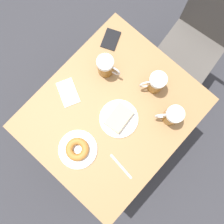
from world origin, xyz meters
TOP-DOWN VIEW (x-y plane):
  - ground_plane at (0.00, 0.00)m, footprint 8.00×8.00m
  - table at (0.00, 0.00)m, footprint 0.80×0.94m
  - chair at (0.07, 0.83)m, footprint 0.44×0.44m
  - plate_with_cake at (0.05, 0.00)m, footprint 0.22×0.22m
  - plate_with_donut at (0.00, -0.28)m, footprint 0.21×0.21m
  - beer_mug_left at (-0.19, 0.16)m, footprint 0.14×0.09m
  - beer_mug_center at (0.07, 0.27)m, footprint 0.11×0.12m
  - beer_mug_right at (0.26, 0.19)m, footprint 0.12×0.12m
  - napkin_folded at (-0.26, -0.08)m, footprint 0.18×0.15m
  - fork at (0.24, -0.19)m, footprint 0.17×0.03m
  - passport_near_edge at (-0.30, 0.32)m, footprint 0.13×0.15m

SIDE VIEW (x-z plane):
  - ground_plane at x=0.00m, z-range 0.00..0.00m
  - chair at x=0.07m, z-range 0.09..1.03m
  - table at x=0.00m, z-range 0.31..1.06m
  - fork at x=0.24m, z-range 0.75..0.76m
  - napkin_folded at x=-0.26m, z-range 0.75..0.76m
  - passport_near_edge at x=-0.30m, z-range 0.75..0.76m
  - plate_with_cake at x=0.05m, z-range 0.75..0.80m
  - plate_with_donut at x=0.00m, z-range 0.75..0.80m
  - beer_mug_left at x=-0.19m, z-range 0.76..0.90m
  - beer_mug_center at x=0.07m, z-range 0.76..0.90m
  - beer_mug_right at x=0.26m, z-range 0.76..0.90m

